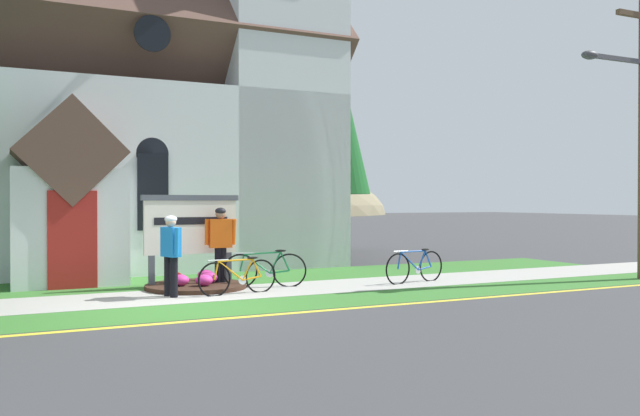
{
  "coord_description": "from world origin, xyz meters",
  "views": [
    {
      "loc": [
        -2.75,
        -11.47,
        1.88
      ],
      "look_at": [
        4.0,
        2.64,
        1.71
      ],
      "focal_mm": 36.73,
      "sensor_mm": 36.0,
      "label": 1
    }
  ],
  "objects_px": {
    "church_sign": "(191,227)",
    "roadside_conifer": "(333,114)",
    "cyclist_in_white_jersey": "(171,250)",
    "cyclist_in_green_jersey": "(221,240)",
    "bicycle_black": "(415,266)",
    "bicycle_silver": "(238,276)",
    "bicycle_red": "(265,269)"
  },
  "relations": [
    {
      "from": "cyclist_in_white_jersey",
      "to": "church_sign",
      "type": "bearing_deg",
      "value": 61.76
    },
    {
      "from": "church_sign",
      "to": "bicycle_silver",
      "type": "height_order",
      "value": "church_sign"
    },
    {
      "from": "bicycle_red",
      "to": "cyclist_in_white_jersey",
      "type": "distance_m",
      "value": 2.33
    },
    {
      "from": "bicycle_silver",
      "to": "bicycle_black",
      "type": "relative_size",
      "value": 0.98
    },
    {
      "from": "bicycle_silver",
      "to": "cyclist_in_white_jersey",
      "type": "bearing_deg",
      "value": 171.12
    },
    {
      "from": "church_sign",
      "to": "bicycle_red",
      "type": "bearing_deg",
      "value": -29.97
    },
    {
      "from": "church_sign",
      "to": "cyclist_in_green_jersey",
      "type": "height_order",
      "value": "church_sign"
    },
    {
      "from": "cyclist_in_green_jersey",
      "to": "roadside_conifer",
      "type": "relative_size",
      "value": 0.21
    },
    {
      "from": "bicycle_black",
      "to": "cyclist_in_white_jersey",
      "type": "bearing_deg",
      "value": 178.1
    },
    {
      "from": "roadside_conifer",
      "to": "bicycle_black",
      "type": "bearing_deg",
      "value": -105.63
    },
    {
      "from": "church_sign",
      "to": "roadside_conifer",
      "type": "relative_size",
      "value": 0.27
    },
    {
      "from": "bicycle_red",
      "to": "bicycle_black",
      "type": "distance_m",
      "value": 3.45
    },
    {
      "from": "cyclist_in_white_jersey",
      "to": "cyclist_in_green_jersey",
      "type": "xyz_separation_m",
      "value": [
        1.33,
        1.07,
        0.1
      ]
    },
    {
      "from": "bicycle_silver",
      "to": "roadside_conifer",
      "type": "xyz_separation_m",
      "value": [
        6.88,
        9.45,
        4.79
      ]
    },
    {
      "from": "cyclist_in_green_jersey",
      "to": "roadside_conifer",
      "type": "distance_m",
      "value": 11.44
    },
    {
      "from": "bicycle_silver",
      "to": "bicycle_black",
      "type": "xyz_separation_m",
      "value": [
        4.24,
        0.02,
        0.01
      ]
    },
    {
      "from": "bicycle_silver",
      "to": "roadside_conifer",
      "type": "relative_size",
      "value": 0.21
    },
    {
      "from": "bicycle_black",
      "to": "bicycle_red",
      "type": "bearing_deg",
      "value": 166.93
    },
    {
      "from": "bicycle_black",
      "to": "cyclist_in_green_jersey",
      "type": "bearing_deg",
      "value": 163.45
    },
    {
      "from": "church_sign",
      "to": "cyclist_in_white_jersey",
      "type": "height_order",
      "value": "church_sign"
    },
    {
      "from": "church_sign",
      "to": "cyclist_in_white_jersey",
      "type": "relative_size",
      "value": 1.38
    },
    {
      "from": "church_sign",
      "to": "roadside_conifer",
      "type": "height_order",
      "value": "roadside_conifer"
    },
    {
      "from": "church_sign",
      "to": "bicycle_black",
      "type": "relative_size",
      "value": 1.26
    },
    {
      "from": "bicycle_silver",
      "to": "cyclist_in_white_jersey",
      "type": "distance_m",
      "value": 1.44
    },
    {
      "from": "church_sign",
      "to": "cyclist_in_green_jersey",
      "type": "distance_m",
      "value": 0.72
    },
    {
      "from": "cyclist_in_white_jersey",
      "to": "roadside_conifer",
      "type": "xyz_separation_m",
      "value": [
        8.19,
        9.24,
        4.23
      ]
    },
    {
      "from": "bicycle_silver",
      "to": "roadside_conifer",
      "type": "height_order",
      "value": "roadside_conifer"
    },
    {
      "from": "bicycle_red",
      "to": "bicycle_silver",
      "type": "bearing_deg",
      "value": -137.72
    },
    {
      "from": "bicycle_silver",
      "to": "cyclist_in_white_jersey",
      "type": "relative_size",
      "value": 1.08
    },
    {
      "from": "cyclist_in_white_jersey",
      "to": "roadside_conifer",
      "type": "bearing_deg",
      "value": 48.46
    },
    {
      "from": "church_sign",
      "to": "roadside_conifer",
      "type": "distance_m",
      "value": 11.45
    },
    {
      "from": "cyclist_in_white_jersey",
      "to": "cyclist_in_green_jersey",
      "type": "distance_m",
      "value": 1.71
    }
  ]
}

